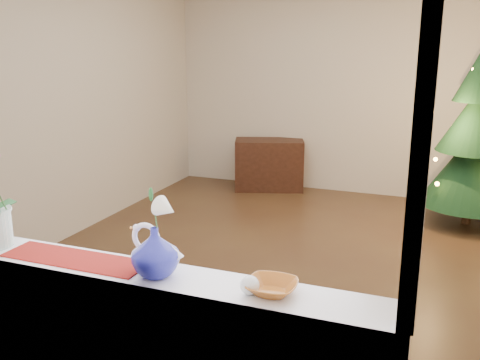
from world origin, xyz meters
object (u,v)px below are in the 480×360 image
object	(u,v)px
side_table	(269,165)
xmas_tree	(476,137)
blue_vase	(155,248)
swan	(157,250)
amber_dish	(272,288)
paperweight	(250,285)

from	to	relation	value
side_table	xmas_tree	bearing A→B (deg)	-31.93
blue_vase	swan	bearing A→B (deg)	107.77
swan	amber_dish	world-z (taller)	swan
xmas_tree	side_table	xyz separation A→B (m)	(-2.40, 0.55, -0.61)
blue_vase	xmas_tree	xyz separation A→B (m)	(1.39, 4.08, -0.11)
paperweight	amber_dish	world-z (taller)	paperweight
paperweight	xmas_tree	distance (m)	4.22
swan	blue_vase	xyz separation A→B (m)	(0.01, -0.03, 0.02)
blue_vase	amber_dish	distance (m)	0.52
paperweight	amber_dish	xyz separation A→B (m)	(0.08, 0.04, -0.02)
xmas_tree	amber_dish	bearing A→B (deg)	-102.23
amber_dish	xmas_tree	xyz separation A→B (m)	(0.88, 4.07, -0.01)
blue_vase	xmas_tree	size ratio (longest dim) A/B	0.13
blue_vase	paperweight	xyz separation A→B (m)	(0.43, -0.02, -0.08)
swan	xmas_tree	world-z (taller)	xmas_tree
amber_dish	blue_vase	bearing A→B (deg)	-177.86
swan	blue_vase	world-z (taller)	blue_vase
xmas_tree	side_table	size ratio (longest dim) A/B	2.14
blue_vase	paperweight	size ratio (longest dim) A/B	3.18
blue_vase	paperweight	world-z (taller)	blue_vase
blue_vase	side_table	xyz separation A→B (m)	(-1.01, 4.64, -0.72)
blue_vase	paperweight	bearing A→B (deg)	-2.75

